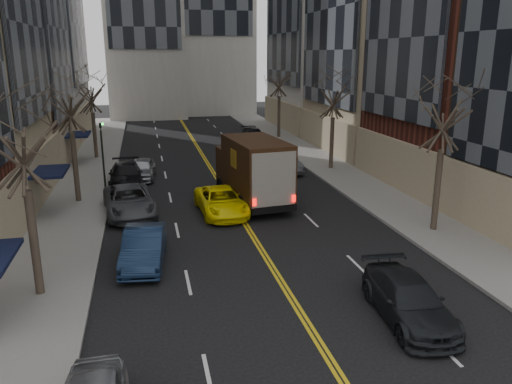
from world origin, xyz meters
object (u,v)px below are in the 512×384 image
(observer_sedan, at_px, (408,300))
(taxi, at_px, (221,201))
(ups_truck, at_px, (253,171))
(pedestrian, at_px, (244,190))

(observer_sedan, bearing_deg, taxi, 113.63)
(ups_truck, height_order, observer_sedan, ups_truck)
(taxi, bearing_deg, observer_sedan, -74.57)
(ups_truck, distance_m, taxi, 2.95)
(ups_truck, relative_size, observer_sedan, 1.48)
(observer_sedan, relative_size, taxi, 0.97)
(taxi, xyz_separation_m, pedestrian, (1.56, 1.50, 0.12))
(observer_sedan, height_order, pedestrian, pedestrian)
(ups_truck, bearing_deg, pedestrian, -174.97)
(ups_truck, relative_size, taxi, 1.44)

